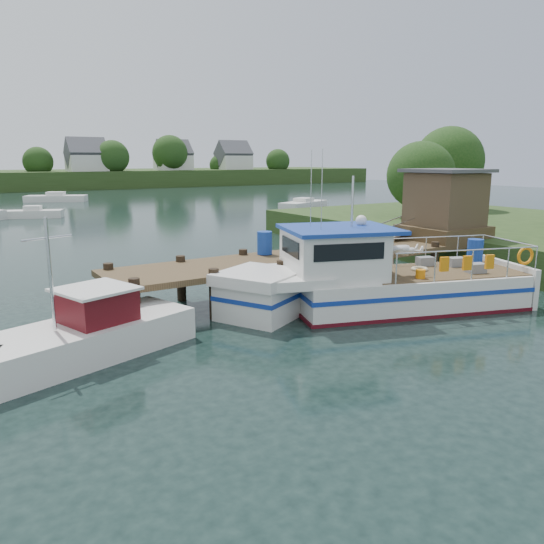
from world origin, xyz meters
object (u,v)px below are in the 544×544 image
moored_far (56,198)px  moored_b (33,213)px  dock (404,224)px  work_boat (71,339)px  moored_c (304,204)px  lobster_boat (371,282)px

moored_far → moored_b: bearing=-96.2°
dock → work_boat: 14.42m
moored_c → work_boat: bearing=-146.7°
dock → moored_b: 34.40m
dock → lobster_boat: 5.79m
dock → moored_b: (-9.55, 32.99, -1.86)m
moored_far → moored_c: 29.52m
dock → lobster_boat: size_ratio=1.55×
dock → work_boat: size_ratio=2.44×
dock → lobster_boat: lobster_boat is taller
moored_b → moored_c: (25.03, -4.36, -0.02)m
work_boat → moored_c: work_boat is taller
moored_b → moored_c: size_ratio=0.75×
lobster_boat → moored_c: 37.64m
lobster_boat → moored_c: lobster_boat is taller
lobster_boat → moored_b: bearing=115.6°
work_boat → moored_b: bearing=65.0°
moored_far → work_boat: bearing=-90.1°
work_boat → lobster_boat: bearing=-20.9°
dock → lobster_boat: (-4.70, -3.13, -1.30)m
moored_c → moored_far: bearing=119.1°
lobster_boat → moored_b: (-4.85, 36.12, -0.56)m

